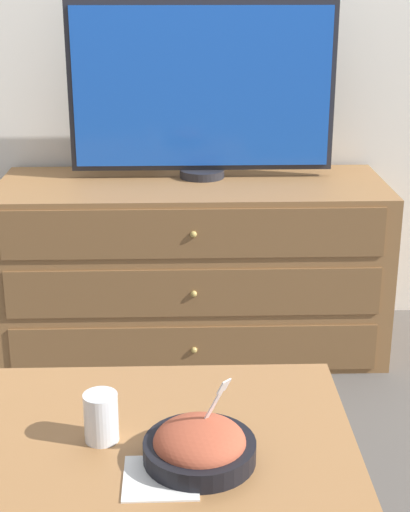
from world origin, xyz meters
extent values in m
plane|color=#56514C|center=(0.00, 0.00, 0.00)|extent=(12.00, 12.00, 0.00)
cube|color=white|center=(0.00, 0.03, 1.30)|extent=(12.00, 0.05, 2.60)
cube|color=olive|center=(-0.15, -0.31, 0.34)|extent=(1.49, 0.56, 0.68)
cube|color=brown|center=(-0.15, -0.59, 0.11)|extent=(1.37, 0.01, 0.18)
sphere|color=tan|center=(-0.15, -0.60, 0.11)|extent=(0.02, 0.02, 0.02)
cube|color=brown|center=(-0.15, -0.59, 0.34)|extent=(1.37, 0.01, 0.18)
sphere|color=tan|center=(-0.15, -0.60, 0.34)|extent=(0.02, 0.02, 0.02)
cube|color=brown|center=(-0.15, -0.59, 0.57)|extent=(1.37, 0.01, 0.18)
sphere|color=tan|center=(-0.15, -0.60, 0.57)|extent=(0.02, 0.02, 0.02)
cylinder|color=#232328|center=(-0.11, -0.23, 0.70)|extent=(0.18, 0.18, 0.03)
cube|color=#232328|center=(-0.11, -0.22, 1.03)|extent=(1.01, 0.04, 0.64)
cube|color=blue|center=(-0.11, -0.24, 1.03)|extent=(0.97, 0.01, 0.60)
cube|color=#9E6B3D|center=(-0.32, -1.74, 0.48)|extent=(1.01, 0.60, 0.02)
cylinder|color=brown|center=(0.15, -1.47, 0.24)|extent=(0.04, 0.04, 0.47)
cylinder|color=black|center=(-0.16, -1.85, 0.51)|extent=(0.23, 0.23, 0.04)
ellipsoid|color=#AD4C33|center=(-0.16, -1.85, 0.53)|extent=(0.19, 0.19, 0.09)
cube|color=white|center=(-0.14, -1.83, 0.59)|extent=(0.07, 0.07, 0.15)
cube|color=white|center=(-0.11, -1.86, 0.67)|extent=(0.03, 0.03, 0.03)
cylinder|color=#9E6638|center=(-0.36, -1.77, 0.52)|extent=(0.07, 0.07, 0.07)
cylinder|color=white|center=(-0.36, -1.77, 0.55)|extent=(0.07, 0.07, 0.11)
cube|color=white|center=(-0.23, -1.91, 0.49)|extent=(0.15, 0.15, 0.00)
camera|label=1|loc=(-0.19, -3.23, 1.44)|focal=55.00mm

